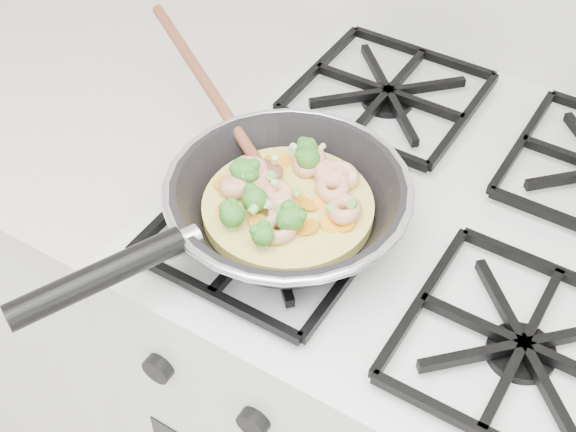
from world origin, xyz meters
The scene contains 3 objects.
stove centered at (0.00, 1.70, 0.46)m, with size 0.60×0.60×0.92m.
counter_left centered at (-0.80, 1.70, 0.45)m, with size 1.00×0.60×0.90m.
skillet centered at (-0.14, 1.57, 0.96)m, with size 0.44×0.46×0.10m.
Camera 1 is at (0.19, 1.04, 1.56)m, focal length 49.34 mm.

